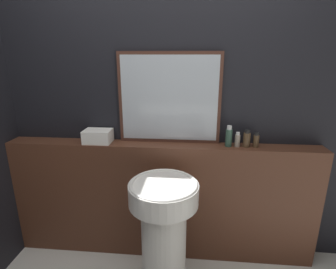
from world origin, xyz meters
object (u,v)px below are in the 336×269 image
object	(u,v)px
pedestal_sink	(164,230)
towel_stack	(98,136)
body_wash_bottle	(256,141)
mirror	(169,99)
conditioner_bottle	(237,140)
shampoo_bottle	(229,137)
lotion_bottle	(247,139)

from	to	relation	value
pedestal_sink	towel_stack	size ratio (longest dim) A/B	4.08
towel_stack	body_wash_bottle	size ratio (longest dim) A/B	1.88
mirror	conditioner_bottle	bearing A→B (deg)	-7.59
towel_stack	pedestal_sink	bearing A→B (deg)	-35.64
towel_stack	shampoo_bottle	size ratio (longest dim) A/B	1.31
pedestal_sink	lotion_bottle	xyz separation A→B (m)	(0.59, 0.41, 0.55)
towel_stack	conditioner_bottle	size ratio (longest dim) A/B	1.88
conditioner_bottle	lotion_bottle	bearing A→B (deg)	-0.00
mirror	lotion_bottle	xyz separation A→B (m)	(0.59, -0.07, -0.29)
shampoo_bottle	body_wash_bottle	world-z (taller)	shampoo_bottle
body_wash_bottle	conditioner_bottle	bearing A→B (deg)	180.00
towel_stack	lotion_bottle	bearing A→B (deg)	-0.00
pedestal_sink	body_wash_bottle	bearing A→B (deg)	31.73
body_wash_bottle	shampoo_bottle	bearing A→B (deg)	180.00
mirror	shampoo_bottle	bearing A→B (deg)	-8.66
shampoo_bottle	conditioner_bottle	world-z (taller)	shampoo_bottle
mirror	lotion_bottle	bearing A→B (deg)	-6.73
mirror	body_wash_bottle	world-z (taller)	mirror
pedestal_sink	conditioner_bottle	distance (m)	0.85
mirror	body_wash_bottle	bearing A→B (deg)	-6.03
lotion_bottle	towel_stack	bearing A→B (deg)	180.00
mirror	conditioner_bottle	world-z (taller)	mirror
towel_stack	mirror	bearing A→B (deg)	7.08
mirror	lotion_bottle	distance (m)	0.66
shampoo_bottle	body_wash_bottle	distance (m)	0.21
pedestal_sink	shampoo_bottle	bearing A→B (deg)	41.83
towel_stack	conditioner_bottle	distance (m)	1.09
pedestal_sink	towel_stack	distance (m)	0.88
shampoo_bottle	conditioner_bottle	xyz separation A→B (m)	(0.07, 0.00, -0.02)
lotion_bottle	body_wash_bottle	xyz separation A→B (m)	(0.07, 0.00, -0.01)
conditioner_bottle	pedestal_sink	bearing A→B (deg)	-141.98
pedestal_sink	lotion_bottle	size ratio (longest dim) A/B	6.55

